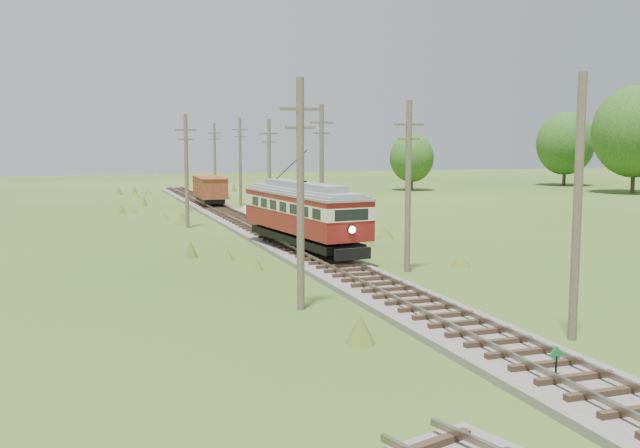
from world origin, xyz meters
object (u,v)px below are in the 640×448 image
object	(u,v)px
gondola	(210,189)
gravel_pile	(256,205)
streetcar	(303,210)
switch_marker	(556,362)

from	to	relation	value
gondola	gravel_pile	bearing A→B (deg)	-52.48
streetcar	gondola	xyz separation A→B (m)	(-0.00, 30.59, -0.67)
streetcar	gondola	size ratio (longest dim) A/B	1.60
gravel_pile	gondola	bearing A→B (deg)	125.75
switch_marker	streetcar	size ratio (longest dim) A/B	0.09
switch_marker	streetcar	distance (m)	23.58
switch_marker	gravel_pile	size ratio (longest dim) A/B	0.30
gondola	gravel_pile	xyz separation A→B (m)	(3.46, -4.81, -1.34)
streetcar	gravel_pile	world-z (taller)	streetcar
gondola	gravel_pile	size ratio (longest dim) A/B	2.12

